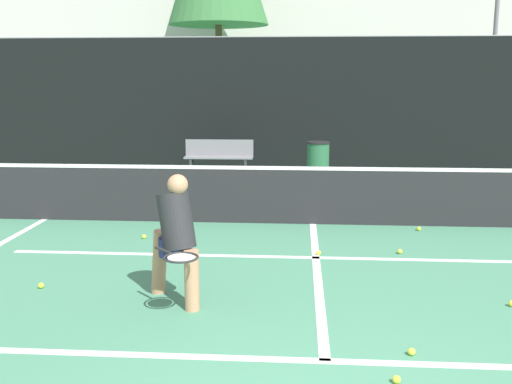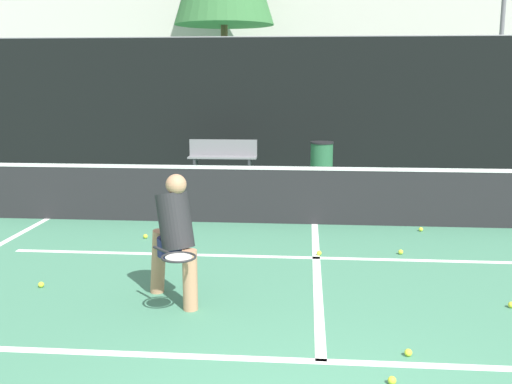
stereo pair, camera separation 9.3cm
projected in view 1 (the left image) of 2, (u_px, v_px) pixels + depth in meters
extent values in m
cube|color=white|center=(325.00, 361.00, 5.04)|extent=(11.00, 0.10, 0.01)
cube|color=white|center=(316.00, 258.00, 7.94)|extent=(8.25, 0.10, 0.01)
cube|color=white|center=(317.00, 270.00, 7.40)|extent=(0.10, 4.83, 0.01)
cube|color=#232326|center=(313.00, 196.00, 9.68)|extent=(11.00, 0.02, 0.95)
cube|color=white|center=(314.00, 168.00, 9.60)|extent=(11.00, 0.03, 0.06)
cube|color=black|center=(309.00, 104.00, 15.51)|extent=(24.00, 0.06, 3.36)
cylinder|color=slate|center=(310.00, 37.00, 15.19)|extent=(24.00, 0.04, 0.04)
cylinder|color=tan|center=(192.00, 280.00, 6.10)|extent=(0.15, 0.15, 0.64)
cylinder|color=tan|center=(159.00, 262.00, 6.55)|extent=(0.28, 0.28, 0.74)
cylinder|color=#1E234C|center=(174.00, 247.00, 6.28)|extent=(0.32, 0.32, 0.19)
cylinder|color=#262628|center=(176.00, 221.00, 6.18)|extent=(0.43, 0.43, 0.67)
sphere|color=tan|center=(178.00, 185.00, 6.08)|extent=(0.21, 0.21, 0.21)
cylinder|color=#262628|center=(164.00, 250.00, 5.96)|extent=(0.23, 0.23, 0.03)
torus|color=#262628|center=(181.00, 257.00, 5.73)|extent=(0.48, 0.48, 0.02)
cylinder|color=beige|center=(181.00, 257.00, 5.73)|extent=(0.37, 0.37, 0.01)
sphere|color=#D1E033|center=(419.00, 229.00, 9.33)|extent=(0.07, 0.07, 0.07)
sphere|color=#D1E033|center=(41.00, 286.00, 6.78)|extent=(0.07, 0.07, 0.07)
sphere|color=#D1E033|center=(319.00, 253.00, 8.05)|extent=(0.07, 0.07, 0.07)
sphere|color=#D1E033|center=(400.00, 251.00, 8.11)|extent=(0.07, 0.07, 0.07)
sphere|color=#D1E033|center=(397.00, 379.00, 4.67)|extent=(0.07, 0.07, 0.07)
sphere|color=#D1E033|center=(144.00, 237.00, 8.87)|extent=(0.07, 0.07, 0.07)
sphere|color=#D1E033|center=(512.00, 304.00, 6.24)|extent=(0.07, 0.07, 0.07)
sphere|color=#D1E033|center=(412.00, 352.00, 5.14)|extent=(0.07, 0.07, 0.07)
cube|color=slate|center=(219.00, 157.00, 14.58)|extent=(1.68, 0.39, 0.04)
cube|color=slate|center=(219.00, 148.00, 14.72)|extent=(1.67, 0.07, 0.42)
cube|color=#333338|center=(192.00, 166.00, 14.66)|extent=(0.06, 0.32, 0.44)
cube|color=#333338|center=(246.00, 167.00, 14.58)|extent=(0.06, 0.32, 0.44)
cylinder|color=#28603D|center=(318.00, 161.00, 14.13)|extent=(0.52, 0.52, 0.83)
cylinder|color=black|center=(318.00, 143.00, 14.04)|extent=(0.55, 0.55, 0.04)
cube|color=silver|center=(461.00, 139.00, 19.02)|extent=(1.74, 4.00, 0.90)
cube|color=#1E2328|center=(464.00, 115.00, 18.68)|extent=(1.46, 2.40, 0.60)
cylinder|color=black|center=(474.00, 139.00, 20.24)|extent=(0.18, 0.60, 0.60)
cylinder|color=black|center=(499.00, 148.00, 17.73)|extent=(0.18, 0.60, 0.60)
cylinder|color=slate|center=(495.00, 40.00, 21.07)|extent=(0.16, 0.16, 7.34)
cylinder|color=brown|center=(219.00, 81.00, 24.22)|extent=(0.28, 0.28, 4.42)
cube|color=beige|center=(305.00, 66.00, 27.42)|extent=(36.00, 2.40, 5.78)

